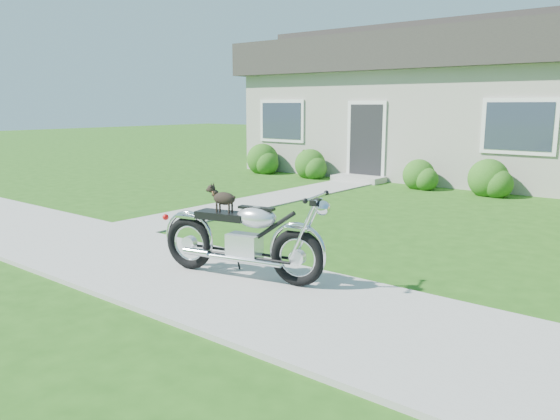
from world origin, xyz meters
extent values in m
plane|color=#235114|center=(0.00, 0.00, 0.00)|extent=(80.00, 80.00, 0.00)
cube|color=#9E9B93|center=(0.00, 0.00, 0.02)|extent=(24.00, 2.20, 0.04)
cube|color=#9E9B93|center=(-1.50, 5.00, 0.01)|extent=(1.20, 8.00, 0.03)
cube|color=#AEAA9D|center=(0.00, 12.00, 1.50)|extent=(12.00, 6.00, 3.00)
cube|color=#2D2B28|center=(0.00, 12.00, 3.50)|extent=(12.60, 6.60, 1.00)
cube|color=#2D2B28|center=(0.00, 12.00, 4.20)|extent=(12.60, 2.00, 0.60)
cube|color=black|center=(-1.50, 8.97, 1.05)|extent=(1.00, 0.06, 2.10)
cube|color=#9E9B93|center=(-1.50, 8.62, 0.08)|extent=(1.40, 0.70, 0.16)
cube|color=#2D3847|center=(-4.50, 8.97, 1.60)|extent=(1.70, 0.05, 1.30)
cube|color=#2D3847|center=(2.50, 8.97, 1.60)|extent=(1.70, 0.05, 1.30)
sphere|color=#2B5E18|center=(0.32, 8.50, 0.34)|extent=(0.80, 0.80, 0.80)
sphere|color=#2B5E18|center=(2.05, 8.50, 0.39)|extent=(0.93, 0.93, 0.93)
sphere|color=#2B5E18|center=(-3.06, 8.50, 0.38)|extent=(0.90, 0.90, 0.90)
sphere|color=#2B5E18|center=(-4.89, 8.50, 0.42)|extent=(0.98, 0.98, 0.98)
imported|color=#2B5316|center=(-3.33, 8.55, 0.39)|extent=(0.79, 0.72, 0.78)
imported|color=#30641B|center=(1.90, 8.55, 0.34)|extent=(0.51, 0.51, 0.68)
torus|color=black|center=(2.57, 0.41, 0.38)|extent=(0.68, 0.25, 0.67)
torus|color=black|center=(1.10, 0.09, 0.38)|extent=(0.68, 0.25, 0.67)
cube|color=silver|center=(1.88, 0.26, 0.42)|extent=(0.44, 0.32, 0.30)
ellipsoid|color=silver|center=(2.05, 0.29, 0.79)|extent=(0.56, 0.39, 0.26)
cube|color=black|center=(1.59, 0.19, 0.78)|extent=(0.69, 0.39, 0.09)
cube|color=silver|center=(2.57, 0.41, 0.72)|extent=(0.32, 0.20, 0.03)
cube|color=silver|center=(1.10, 0.09, 0.72)|extent=(0.32, 0.20, 0.03)
cylinder|color=silver|center=(2.78, 0.45, 1.09)|extent=(0.15, 0.59, 0.03)
sphere|color=silver|center=(2.86, 0.47, 0.98)|extent=(0.20, 0.20, 0.17)
cylinder|color=silver|center=(1.91, 0.13, 0.29)|extent=(1.09, 0.29, 0.06)
ellipsoid|color=black|center=(1.62, 0.20, 0.98)|extent=(0.32, 0.20, 0.16)
sphere|color=black|center=(1.44, 0.16, 1.09)|extent=(0.11, 0.11, 0.10)
cylinder|color=black|center=(1.53, 0.22, 0.88)|extent=(0.03, 0.03, 0.12)
cylinder|color=black|center=(1.54, 0.15, 0.88)|extent=(0.03, 0.03, 0.12)
cylinder|color=black|center=(1.70, 0.25, 0.88)|extent=(0.03, 0.03, 0.12)
cylinder|color=black|center=(1.71, 0.19, 0.88)|extent=(0.03, 0.03, 0.12)
torus|color=orange|center=(1.49, 0.17, 1.05)|extent=(0.06, 0.09, 0.08)
camera|label=1|loc=(6.17, -4.39, 2.08)|focal=35.00mm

